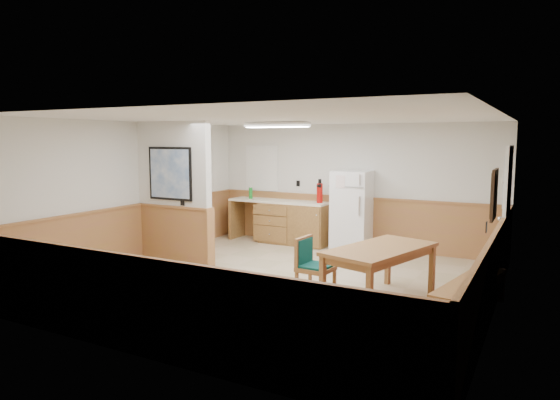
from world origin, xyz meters
The scene contains 20 objects.
ground centered at (0.00, 0.00, 0.00)m, with size 6.00×6.00×0.00m, color #C0AB8A.
ceiling centered at (0.00, 0.00, 2.50)m, with size 6.00×6.00×0.02m, color white.
back_wall centered at (0.00, 3.00, 1.25)m, with size 6.00×0.02×2.50m, color silver.
right_wall centered at (3.00, 0.00, 1.25)m, with size 0.02×6.00×2.50m, color silver.
left_wall centered at (-3.00, 0.00, 1.25)m, with size 0.02×6.00×2.50m, color silver.
wainscot_back centered at (0.00, 2.98, 0.50)m, with size 6.00×0.04×1.00m, color #9E5F3F.
wainscot_right centered at (2.98, 0.00, 0.50)m, with size 0.04×6.00×1.00m, color #9E5F3F.
wainscot_left centered at (-2.98, 0.00, 0.50)m, with size 0.04×6.00×1.00m, color #9E5F3F.
partition_wall centered at (-2.25, 0.19, 1.23)m, with size 1.50×0.20×2.50m.
kitchen_counter centered at (-1.21, 2.68, 0.46)m, with size 2.20×0.61×1.00m.
exterior_door centered at (2.96, 1.90, 1.05)m, with size 0.07×1.02×2.15m.
kitchen_window centered at (-2.10, 2.98, 1.55)m, with size 0.80×0.04×1.00m.
wall_painting centered at (2.97, -0.30, 1.55)m, with size 0.04×0.50×0.60m.
fluorescent_fixture centered at (-0.80, 1.30, 2.45)m, with size 1.20×0.30×0.09m.
refrigerator centered at (0.15, 2.63, 0.79)m, with size 0.73×0.74×1.58m.
dining_table centered at (1.58, -0.14, 0.66)m, with size 1.27×1.84×0.75m.
dining_bench centered at (2.74, -0.17, 0.35)m, with size 0.71×1.79×0.45m.
dining_chair centered at (0.68, -0.44, 0.49)m, with size 0.64×0.47×0.85m.
fire_extinguisher centered at (-0.57, 2.70, 1.11)m, with size 0.16×0.16×0.49m.
soap_bottle centered at (-2.19, 2.65, 1.02)m, with size 0.08×0.08×0.24m, color #188527.
Camera 1 is at (3.50, -6.57, 2.19)m, focal length 32.00 mm.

